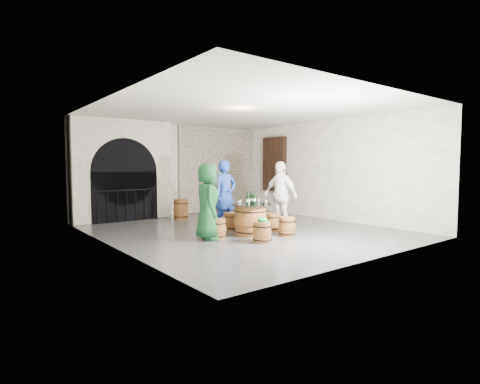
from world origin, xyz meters
TOP-DOWN VIEW (x-y plane):
  - ground at (0.00, 0.00)m, footprint 8.00×8.00m
  - wall_back at (0.00, 4.00)m, footprint 8.00×0.00m
  - wall_front at (0.00, -4.00)m, footprint 8.00×0.00m
  - wall_left at (-3.50, 0.00)m, footprint 0.00×8.00m
  - wall_right at (3.50, 0.00)m, footprint 0.00×8.00m
  - ceiling at (0.00, 0.00)m, footprint 8.00×8.00m
  - stone_facing_panel at (1.80, 3.94)m, footprint 3.20×0.12m
  - arched_opening at (-1.90, 3.74)m, footprint 3.10×0.60m
  - shuttered_window at (3.38, 2.40)m, footprint 0.23×1.10m
  - barrel_table at (-0.30, -0.73)m, footprint 1.02×1.02m
  - barrel_stool_left at (-1.19, -0.57)m, footprint 0.43×0.43m
  - barrel_stool_far at (-0.21, 0.17)m, footprint 0.43×0.43m
  - barrel_stool_right at (0.59, -0.57)m, footprint 0.43×0.43m
  - barrel_stool_near_right at (0.36, -1.34)m, footprint 0.43×0.43m
  - barrel_stool_near_left at (-0.64, -1.57)m, footprint 0.43×0.43m
  - green_cap at (-0.64, -1.57)m, footprint 0.26×0.22m
  - person_green at (-1.44, -0.53)m, footprint 0.90×1.04m
  - person_blue at (-0.18, 0.52)m, footprint 0.70×0.47m
  - person_white at (0.92, -0.51)m, footprint 0.59×1.14m
  - wine_bottle_left at (-0.44, -0.78)m, footprint 0.08×0.08m
  - wine_bottle_center at (-0.20, -0.74)m, footprint 0.08×0.08m
  - wine_bottle_right at (-0.22, -0.65)m, footprint 0.08×0.08m
  - tasting_glass_a at (-0.47, -0.88)m, footprint 0.05×0.05m
  - tasting_glass_b at (0.04, -0.64)m, footprint 0.05×0.05m
  - tasting_glass_c at (-0.45, -0.51)m, footprint 0.05×0.05m
  - tasting_glass_d at (-0.06, -0.55)m, footprint 0.05×0.05m
  - tasting_glass_e at (-0.01, -0.98)m, footprint 0.05×0.05m
  - tasting_glass_f at (-0.64, -0.69)m, footprint 0.05×0.05m
  - side_barrel at (-0.34, 2.81)m, footprint 0.50×0.50m
  - corking_press at (1.33, 3.56)m, footprint 0.72×0.42m
  - control_box at (2.05, 3.86)m, footprint 0.18×0.10m

SIDE VIEW (x-z plane):
  - ground at x=0.00m, z-range 0.00..0.00m
  - barrel_stool_left at x=-1.19m, z-range 0.00..0.47m
  - barrel_stool_far at x=-0.21m, z-range 0.00..0.47m
  - barrel_stool_right at x=0.59m, z-range 0.00..0.47m
  - barrel_stool_near_right at x=0.36m, z-range 0.00..0.47m
  - barrel_stool_near_left at x=-0.64m, z-range 0.00..0.47m
  - side_barrel at x=-0.34m, z-range 0.00..0.66m
  - barrel_table at x=-0.30m, z-range 0.00..0.78m
  - green_cap at x=-0.64m, z-range 0.46..0.58m
  - tasting_glass_a at x=-0.47m, z-range 0.79..0.88m
  - tasting_glass_b at x=0.04m, z-range 0.79..0.88m
  - tasting_glass_c at x=-0.45m, z-range 0.79..0.88m
  - tasting_glass_d at x=-0.06m, z-range 0.79..0.88m
  - tasting_glass_e at x=-0.01m, z-range 0.79..0.88m
  - tasting_glass_f at x=-0.64m, z-range 0.79..0.88m
  - person_green at x=-1.44m, z-range 0.00..1.80m
  - wine_bottle_left at x=-0.44m, z-range 0.75..1.08m
  - wine_bottle_center at x=-0.20m, z-range 0.75..1.08m
  - wine_bottle_right at x=-0.22m, z-range 0.75..1.08m
  - person_white at x=0.92m, z-range 0.00..1.86m
  - person_blue at x=-0.18m, z-range 0.00..1.89m
  - corking_press at x=1.33m, z-range 0.14..1.89m
  - control_box at x=2.05m, z-range 1.24..1.46m
  - arched_opening at x=-1.90m, z-range -0.01..3.18m
  - wall_back at x=0.00m, z-range -2.40..5.60m
  - wall_front at x=0.00m, z-range -2.40..5.60m
  - wall_left at x=-3.50m, z-range -2.40..5.60m
  - wall_right at x=3.50m, z-range -2.40..5.60m
  - stone_facing_panel at x=1.80m, z-range 0.01..3.19m
  - shuttered_window at x=3.38m, z-range 0.80..2.80m
  - ceiling at x=0.00m, z-range 3.20..3.20m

